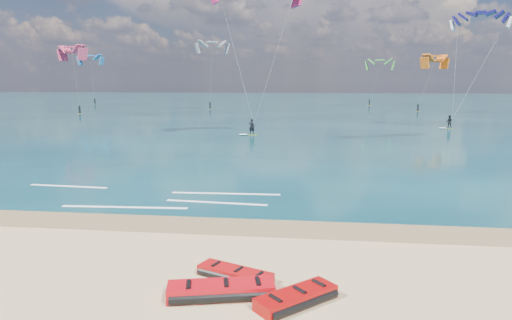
{
  "coord_description": "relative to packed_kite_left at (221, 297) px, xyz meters",
  "views": [
    {
      "loc": [
        6.56,
        -14.5,
        5.81
      ],
      "look_at": [
        3.83,
        8.0,
        1.86
      ],
      "focal_mm": 32.0,
      "sensor_mm": 36.0,
      "label": 1
    }
  ],
  "objects": [
    {
      "name": "ground",
      "position": [
        -4.21,
        43.09,
        0.0
      ],
      "size": [
        320.0,
        320.0,
        0.0
      ],
      "primitive_type": "plane",
      "color": "tan",
      "rests_on": "ground"
    },
    {
      "name": "wet_sand_strip",
      "position": [
        -4.21,
        6.09,
        0.0
      ],
      "size": [
        320.0,
        2.4,
        0.01
      ],
      "primitive_type": "cube",
      "color": "brown",
      "rests_on": "ground"
    },
    {
      "name": "sea",
      "position": [
        -4.21,
        107.09,
        0.02
      ],
      "size": [
        320.0,
        200.0,
        0.04
      ],
      "primitive_type": "cube",
      "color": "#092C35",
      "rests_on": "ground"
    },
    {
      "name": "packed_kite_left",
      "position": [
        0.0,
        0.0,
        0.0
      ],
      "size": [
        3.31,
        1.89,
        0.44
      ],
      "primitive_type": null,
      "rotation": [
        0.0,
        0.0,
        0.23
      ],
      "color": "red",
      "rests_on": "ground"
    },
    {
      "name": "packed_kite_mid",
      "position": [
        0.19,
        1.17,
        0.0
      ],
      "size": [
        2.68,
        1.88,
        0.36
      ],
      "primitive_type": null,
      "rotation": [
        0.0,
        0.0,
        -0.4
      ],
      "color": "#B40C0E",
      "rests_on": "ground"
    },
    {
      "name": "packed_kite_right",
      "position": [
        2.05,
        -0.17,
        0.0
      ],
      "size": [
        2.61,
        2.54,
        0.41
      ],
      "primitive_type": null,
      "rotation": [
        0.0,
        0.0,
        0.75
      ],
      "color": "#A10607",
      "rests_on": "ground"
    },
    {
      "name": "kitesurfer_main",
      "position": [
        -3.4,
        34.59,
        9.0
      ],
      "size": [
        8.75,
        7.43,
        17.03
      ],
      "rotation": [
        0.0,
        0.0,
        -0.05
      ],
      "color": "#AADD1A",
      "rests_on": "sea"
    },
    {
      "name": "kitesurfer_far",
      "position": [
        20.17,
        45.36,
        7.9
      ],
      "size": [
        7.43,
        4.89,
        14.58
      ],
      "rotation": [
        0.0,
        0.0,
        -0.25
      ],
      "color": "#B2C71D",
      "rests_on": "sea"
    },
    {
      "name": "shoreline_foam",
      "position": [
        -5.11,
        10.02,
        0.05
      ],
      "size": [
        14.08,
        4.22,
        0.01
      ],
      "color": "white",
      "rests_on": "ground"
    },
    {
      "name": "distant_kites",
      "position": [
        -14.08,
        79.71,
        5.68
      ],
      "size": [
        79.37,
        37.41,
        13.08
      ],
      "color": "gray",
      "rests_on": "ground"
    }
  ]
}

